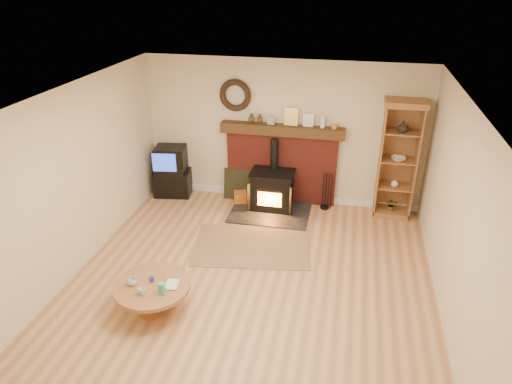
% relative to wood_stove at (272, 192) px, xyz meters
% --- Properties ---
extents(ground, '(5.50, 5.50, 0.00)m').
position_rel_wood_stove_xyz_m(ground, '(0.10, -2.27, -0.35)').
color(ground, '#A67145').
rests_on(ground, ground).
extents(room_shell, '(5.02, 5.52, 2.61)m').
position_rel_wood_stove_xyz_m(room_shell, '(0.08, -2.18, 1.37)').
color(room_shell, beige).
rests_on(room_shell, ground).
extents(chimney_breast, '(2.20, 0.22, 1.78)m').
position_rel_wood_stove_xyz_m(chimney_breast, '(0.10, 0.40, 0.45)').
color(chimney_breast, maroon).
rests_on(chimney_breast, ground).
extents(wood_stove, '(1.40, 1.00, 1.28)m').
position_rel_wood_stove_xyz_m(wood_stove, '(0.00, 0.00, 0.00)').
color(wood_stove, black).
rests_on(wood_stove, ground).
extents(area_rug, '(1.97, 1.50, 0.01)m').
position_rel_wood_stove_xyz_m(area_rug, '(-0.08, -1.28, -0.34)').
color(area_rug, brown).
rests_on(area_rug, ground).
extents(tv_unit, '(0.72, 0.55, 0.97)m').
position_rel_wood_stove_xyz_m(tv_unit, '(-1.97, 0.20, 0.12)').
color(tv_unit, black).
rests_on(tv_unit, ground).
extents(curio_cabinet, '(0.66, 0.48, 2.07)m').
position_rel_wood_stove_xyz_m(curio_cabinet, '(2.10, 0.28, 0.69)').
color(curio_cabinet, brown).
rests_on(curio_cabinet, ground).
extents(firelog_box, '(0.40, 0.31, 0.22)m').
position_rel_wood_stove_xyz_m(firelog_box, '(-0.55, 0.13, -0.24)').
color(firelog_box, orange).
rests_on(firelog_box, ground).
extents(leaning_painting, '(0.50, 0.13, 0.59)m').
position_rel_wood_stove_xyz_m(leaning_painting, '(-0.72, 0.28, -0.05)').
color(leaning_painting, black).
rests_on(leaning_painting, ground).
extents(fire_tools, '(0.19, 0.16, 0.70)m').
position_rel_wood_stove_xyz_m(fire_tools, '(0.95, 0.23, -0.19)').
color(fire_tools, black).
rests_on(fire_tools, ground).
extents(coffee_table, '(0.96, 0.96, 0.57)m').
position_rel_wood_stove_xyz_m(coffee_table, '(-0.97, -3.02, -0.02)').
color(coffee_table, brown).
rests_on(coffee_table, ground).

